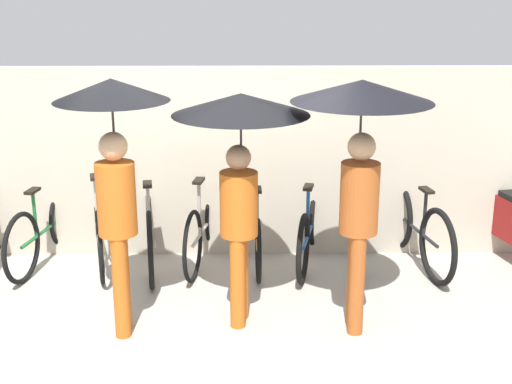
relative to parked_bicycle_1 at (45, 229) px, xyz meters
name	(u,v)px	position (x,y,z in m)	size (l,w,h in m)	color
ground_plane	(193,338)	(1.66, -1.66, -0.37)	(30.00, 30.00, 0.00)	#9E998E
back_wall	(204,163)	(1.66, 0.28, 0.64)	(13.50, 0.12, 2.02)	#B2A893
parked_bicycle_1	(45,229)	(0.00, 0.00, 0.00)	(0.49, 1.68, 1.01)	black
parked_bicycle_2	(98,227)	(0.55, 0.02, 0.01)	(0.57, 1.75, 1.02)	black
parked_bicycle_3	(149,229)	(1.10, -0.08, 0.02)	(0.46, 1.84, 1.11)	black
parked_bicycle_4	(204,227)	(1.66, 0.03, 0.01)	(0.45, 1.70, 1.11)	black
parked_bicycle_5	(256,230)	(2.21, 0.02, -0.02)	(0.44, 1.68, 1.08)	black
parked_bicycle_6	(309,230)	(2.76, -0.03, -0.01)	(0.52, 1.67, 1.02)	black
parked_bicycle_7	(362,230)	(3.31, -0.05, 0.00)	(0.50, 1.71, 1.11)	black
parked_bicycle_8	(416,228)	(3.86, -0.07, 0.02)	(0.52, 1.76, 1.07)	black
pedestrian_leading	(114,142)	(1.05, -1.44, 1.26)	(0.93, 0.93, 2.14)	#B25619
pedestrian_center	(240,138)	(2.06, -1.26, 1.25)	(1.15, 1.15, 1.99)	#B25619
pedestrian_trailing	(361,129)	(3.04, -1.39, 1.35)	(1.16, 1.16, 2.12)	#9E4C1E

